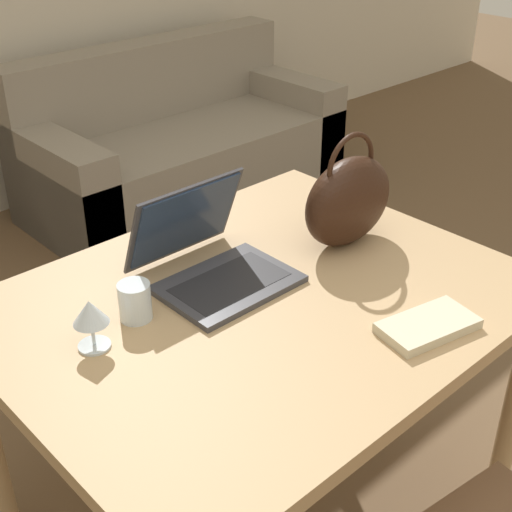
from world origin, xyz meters
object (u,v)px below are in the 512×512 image
wine_glass (90,315)px  handbag (348,200)px  laptop (208,253)px  couch (180,149)px  drinking_glass (135,301)px

wine_glass → handbag: 0.77m
laptop → couch: bearing=55.0°
laptop → handbag: 0.41m
laptop → handbag: handbag is taller
drinking_glass → handbag: (0.64, -0.09, 0.08)m
handbag → drinking_glass: bearing=172.2°
drinking_glass → laptop: bearing=8.0°
drinking_glass → wine_glass: (-0.13, -0.03, 0.04)m
couch → drinking_glass: size_ratio=18.77×
laptop → drinking_glass: (-0.24, -0.03, -0.02)m
drinking_glass → wine_glass: 0.14m
couch → wine_glass: (-1.59, -1.80, 0.56)m
couch → handbag: size_ratio=5.42×
couch → wine_glass: 2.47m
handbag → wine_glass: bearing=175.7°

